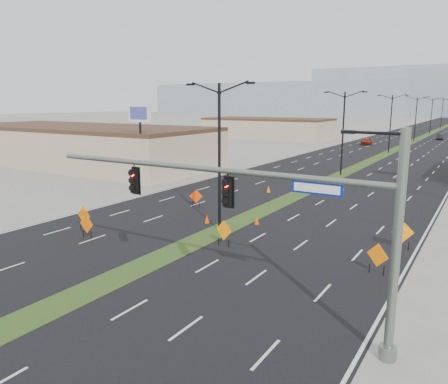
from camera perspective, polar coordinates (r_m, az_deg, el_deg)
The scene contains 28 objects.
ground at distance 21.88m, azimuth -18.02°, elevation -12.60°, with size 600.00×600.00×0.00m, color gray.
road_surface at distance 114.06m, azimuth 23.84°, elevation 6.25°, with size 25.00×400.00×0.02m, color black.
median_strip at distance 114.06m, azimuth 23.84°, elevation 6.25°, with size 2.00×400.00×0.04m, color #30481A.
building_sw_near at distance 66.43m, azimuth -18.23°, elevation 5.64°, with size 40.00×16.00×5.00m, color tan.
building_sw_far at distance 108.81m, azimuth 5.71°, elevation 8.15°, with size 30.00×14.00×4.50m, color tan.
mesa_west at distance 322.52m, azimuth 6.92°, elevation 11.95°, with size 180.00×50.00×22.00m, color #8B9DAD.
mesa_backdrop at distance 335.83m, azimuth 24.37°, elevation 11.87°, with size 140.00×50.00×32.00m, color #8B9DAD.
signal_mast at distance 16.71m, azimuth 5.94°, elevation -2.19°, with size 16.30×0.60×8.00m.
streetlight_0 at distance 29.34m, azimuth -0.61°, elevation 5.08°, with size 5.15×0.24×10.02m.
streetlight_1 at distance 55.00m, azimuth 15.28°, elevation 7.74°, with size 5.15×0.24×10.02m.
streetlight_2 at distance 82.20m, azimuth 20.93°, elevation 8.55°, with size 5.15×0.24×10.02m.
streetlight_3 at distance 109.81m, azimuth 23.77°, elevation 8.92°, with size 5.15×0.24×10.02m.
streetlight_4 at distance 137.57m, azimuth 25.47°, elevation 9.14°, with size 5.15×0.24×10.02m.
streetlight_5 at distance 165.42m, azimuth 26.59°, elevation 9.27°, with size 5.15×0.24×10.02m.
car_left at distance 97.17m, azimuth 18.15°, elevation 6.33°, with size 1.75×4.34×1.48m, color maroon.
car_mid at distance 116.98m, azimuth 26.34°, elevation 6.47°, with size 1.39×3.98×1.31m, color black.
car_far at distance 129.87m, azimuth 22.24°, elevation 7.19°, with size 1.78×4.38×1.27m, color #B8BCC2.
construction_sign_0 at distance 31.66m, azimuth -17.82°, elevation -3.02°, with size 1.35×0.17×1.80m.
construction_sign_1 at distance 29.74m, azimuth -17.51°, elevation -4.11°, with size 1.25×0.08×1.66m.
construction_sign_2 at distance 37.08m, azimuth -3.68°, elevation -0.65°, with size 1.08×0.43×1.52m.
construction_sign_3 at distance 26.95m, azimuth -0.05°, elevation -5.17°, with size 1.23×0.30×1.66m.
construction_sign_4 at distance 24.07m, azimuth 19.41°, elevation -7.92°, with size 1.18×0.50×1.67m.
construction_sign_5 at distance 28.55m, azimuth 22.33°, elevation -5.01°, with size 1.23×0.49×1.73m.
cone_0 at distance 32.29m, azimuth -2.24°, elevation -3.56°, with size 0.37×0.37×0.61m, color #F93905.
cone_1 at distance 32.02m, azimuth 4.31°, elevation -3.72°, with size 0.37×0.37×0.62m, color #F54105.
cone_2 at distance 29.93m, azimuth 0.60°, elevation -4.79°, with size 0.36×0.36×0.61m, color #EA4604.
cone_3 at distance 43.42m, azimuth 5.83°, elevation 0.38°, with size 0.41×0.41×0.68m, color orange.
pole_sign_west at distance 47.75m, azimuth -10.93°, elevation 9.25°, with size 2.81×0.50×8.59m.
Camera 1 is at (15.54, -12.65, 8.77)m, focal length 35.00 mm.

